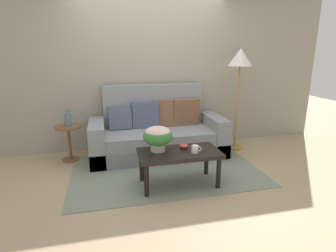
{
  "coord_description": "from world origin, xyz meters",
  "views": [
    {
      "loc": [
        -0.8,
        -3.4,
        1.64
      ],
      "look_at": [
        0.05,
        0.18,
        0.64
      ],
      "focal_mm": 29.07,
      "sensor_mm": 36.0,
      "label": 1
    }
  ],
  "objects_px": {
    "side_table": "(69,137)",
    "floor_lamp": "(240,63)",
    "snack_bowl": "(184,146)",
    "table_vase": "(68,119)",
    "couch": "(157,134)",
    "coffee_mug": "(195,149)",
    "coffee_table": "(179,156)",
    "potted_plant": "(158,136)"
  },
  "relations": [
    {
      "from": "side_table",
      "to": "potted_plant",
      "type": "relative_size",
      "value": 1.54
    },
    {
      "from": "couch",
      "to": "coffee_table",
      "type": "bearing_deg",
      "value": -87.51
    },
    {
      "from": "couch",
      "to": "coffee_mug",
      "type": "bearing_deg",
      "value": -79.75
    },
    {
      "from": "coffee_table",
      "to": "snack_bowl",
      "type": "distance_m",
      "value": 0.16
    },
    {
      "from": "couch",
      "to": "snack_bowl",
      "type": "relative_size",
      "value": 18.47
    },
    {
      "from": "couch",
      "to": "coffee_table",
      "type": "distance_m",
      "value": 1.15
    },
    {
      "from": "floor_lamp",
      "to": "potted_plant",
      "type": "distance_m",
      "value": 2.05
    },
    {
      "from": "floor_lamp",
      "to": "coffee_mug",
      "type": "height_order",
      "value": "floor_lamp"
    },
    {
      "from": "couch",
      "to": "coffee_table",
      "type": "height_order",
      "value": "couch"
    },
    {
      "from": "potted_plant",
      "to": "snack_bowl",
      "type": "distance_m",
      "value": 0.38
    },
    {
      "from": "coffee_mug",
      "to": "snack_bowl",
      "type": "distance_m",
      "value": 0.2
    },
    {
      "from": "coffee_table",
      "to": "potted_plant",
      "type": "xyz_separation_m",
      "value": [
        -0.25,
        0.07,
        0.26
      ]
    },
    {
      "from": "couch",
      "to": "coffee_mug",
      "type": "xyz_separation_m",
      "value": [
        0.22,
        -1.24,
        0.16
      ]
    },
    {
      "from": "floor_lamp",
      "to": "table_vase",
      "type": "bearing_deg",
      "value": 178.9
    },
    {
      "from": "snack_bowl",
      "to": "coffee_table",
      "type": "bearing_deg",
      "value": -134.35
    },
    {
      "from": "table_vase",
      "to": "potted_plant",
      "type": "bearing_deg",
      "value": -42.83
    },
    {
      "from": "floor_lamp",
      "to": "snack_bowl",
      "type": "distance_m",
      "value": 1.87
    },
    {
      "from": "side_table",
      "to": "floor_lamp",
      "type": "distance_m",
      "value": 2.95
    },
    {
      "from": "table_vase",
      "to": "couch",
      "type": "bearing_deg",
      "value": 0.23
    },
    {
      "from": "couch",
      "to": "coffee_mug",
      "type": "distance_m",
      "value": 1.27
    },
    {
      "from": "floor_lamp",
      "to": "coffee_mug",
      "type": "distance_m",
      "value": 1.91
    },
    {
      "from": "couch",
      "to": "side_table",
      "type": "distance_m",
      "value": 1.38
    },
    {
      "from": "coffee_mug",
      "to": "table_vase",
      "type": "xyz_separation_m",
      "value": [
        -1.59,
        1.24,
        0.16
      ]
    },
    {
      "from": "side_table",
      "to": "coffee_mug",
      "type": "height_order",
      "value": "side_table"
    },
    {
      "from": "side_table",
      "to": "snack_bowl",
      "type": "relative_size",
      "value": 4.85
    },
    {
      "from": "couch",
      "to": "snack_bowl",
      "type": "height_order",
      "value": "couch"
    },
    {
      "from": "couch",
      "to": "potted_plant",
      "type": "distance_m",
      "value": 1.14
    },
    {
      "from": "side_table",
      "to": "potted_plant",
      "type": "xyz_separation_m",
      "value": [
        1.17,
        -1.09,
        0.26
      ]
    },
    {
      "from": "floor_lamp",
      "to": "snack_bowl",
      "type": "height_order",
      "value": "floor_lamp"
    },
    {
      "from": "potted_plant",
      "to": "snack_bowl",
      "type": "xyz_separation_m",
      "value": [
        0.34,
        0.02,
        -0.16
      ]
    },
    {
      "from": "table_vase",
      "to": "coffee_mug",
      "type": "bearing_deg",
      "value": -37.96
    },
    {
      "from": "snack_bowl",
      "to": "table_vase",
      "type": "xyz_separation_m",
      "value": [
        -1.5,
        1.06,
        0.18
      ]
    },
    {
      "from": "coffee_table",
      "to": "side_table",
      "type": "distance_m",
      "value": 1.84
    },
    {
      "from": "couch",
      "to": "snack_bowl",
      "type": "xyz_separation_m",
      "value": [
        0.14,
        -1.06,
        0.15
      ]
    },
    {
      "from": "coffee_table",
      "to": "coffee_mug",
      "type": "distance_m",
      "value": 0.23
    },
    {
      "from": "couch",
      "to": "potted_plant",
      "type": "bearing_deg",
      "value": -100.71
    },
    {
      "from": "side_table",
      "to": "coffee_mug",
      "type": "distance_m",
      "value": 2.04
    },
    {
      "from": "coffee_mug",
      "to": "table_vase",
      "type": "height_order",
      "value": "table_vase"
    },
    {
      "from": "coffee_table",
      "to": "side_table",
      "type": "height_order",
      "value": "side_table"
    },
    {
      "from": "coffee_table",
      "to": "side_table",
      "type": "xyz_separation_m",
      "value": [
        -1.42,
        1.16,
        -0.0
      ]
    },
    {
      "from": "table_vase",
      "to": "side_table",
      "type": "bearing_deg",
      "value": 123.29
    },
    {
      "from": "couch",
      "to": "floor_lamp",
      "type": "relative_size",
      "value": 1.26
    }
  ]
}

